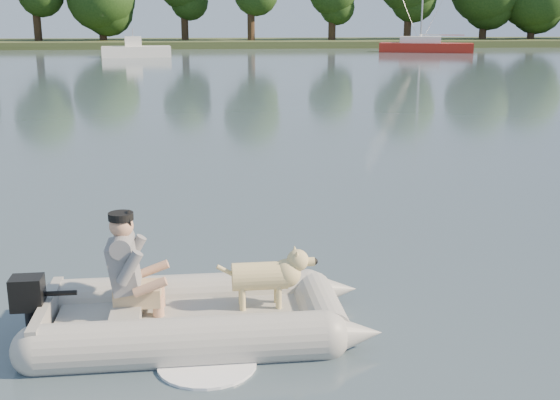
{
  "coord_description": "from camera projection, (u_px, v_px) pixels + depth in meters",
  "views": [
    {
      "loc": [
        -0.28,
        -6.26,
        2.87
      ],
      "look_at": [
        0.52,
        1.73,
        0.75
      ],
      "focal_mm": 45.0,
      "sensor_mm": 36.0,
      "label": 1
    }
  ],
  "objects": [
    {
      "name": "man",
      "position": [
        126.0,
        262.0,
        6.35
      ],
      "size": [
        0.67,
        0.58,
        0.98
      ],
      "primitive_type": null,
      "rotation": [
        0.0,
        0.0,
        0.02
      ],
      "color": "slate",
      "rests_on": "dinghy"
    },
    {
      "name": "shore_bank",
      "position": [
        211.0,
        44.0,
        66.36
      ],
      "size": [
        160.0,
        12.0,
        0.7
      ],
      "primitive_type": "cube",
      "color": "#47512D",
      "rests_on": "water"
    },
    {
      "name": "motorboat",
      "position": [
        136.0,
        43.0,
        48.99
      ],
      "size": [
        5.08,
        2.42,
        2.08
      ],
      "primitive_type": null,
      "rotation": [
        0.0,
        0.0,
        0.11
      ],
      "color": "white",
      "rests_on": "water"
    },
    {
      "name": "dog",
      "position": [
        260.0,
        281.0,
        6.55
      ],
      "size": [
        0.85,
        0.32,
        0.56
      ],
      "primitive_type": null,
      "rotation": [
        0.0,
        0.0,
        0.02
      ],
      "color": "tan",
      "rests_on": "dinghy"
    },
    {
      "name": "water",
      "position": [
        245.0,
        322.0,
        6.78
      ],
      "size": [
        160.0,
        160.0,
        0.0
      ],
      "primitive_type": "plane",
      "color": "#4F606A",
      "rests_on": "ground"
    },
    {
      "name": "outboard_motor",
      "position": [
        29.0,
        312.0,
        6.31
      ],
      "size": [
        0.38,
        0.27,
        0.71
      ],
      "primitive_type": null,
      "rotation": [
        0.0,
        0.0,
        0.02
      ],
      "color": "black",
      "rests_on": "dinghy"
    },
    {
      "name": "dinghy",
      "position": [
        197.0,
        279.0,
        6.42
      ],
      "size": [
        4.11,
        2.6,
        1.26
      ],
      "primitive_type": null,
      "rotation": [
        0.0,
        0.0,
        0.02
      ],
      "color": "#A0A09B",
      "rests_on": "water"
    },
    {
      "name": "sailboat",
      "position": [
        425.0,
        47.0,
        55.61
      ],
      "size": [
        7.56,
        4.33,
        9.96
      ],
      "rotation": [
        0.0,
        0.0,
        -0.32
      ],
      "color": "#9E1C12",
      "rests_on": "water"
    }
  ]
}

